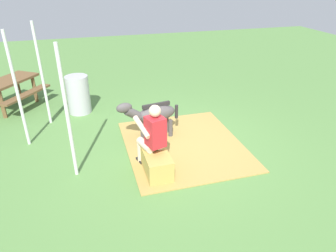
# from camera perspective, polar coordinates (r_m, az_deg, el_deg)

# --- Properties ---
(ground_plane) EXTENTS (24.00, 24.00, 0.00)m
(ground_plane) POSITION_cam_1_polar(r_m,az_deg,el_deg) (6.32, 1.22, -3.65)
(ground_plane) COLOR #568442
(hay_patch) EXTENTS (2.67, 2.32, 0.02)m
(hay_patch) POSITION_cam_1_polar(r_m,az_deg,el_deg) (6.33, 2.92, -3.48)
(hay_patch) COLOR #AD8C47
(hay_patch) RESTS_ON ground
(hay_bale) EXTENTS (0.77, 0.43, 0.40)m
(hay_bale) POSITION_cam_1_polar(r_m,az_deg,el_deg) (5.42, -2.12, -6.89)
(hay_bale) COLOR tan
(hay_bale) RESTS_ON ground
(person_seated) EXTENTS (0.71, 0.53, 1.28)m
(person_seated) POSITION_cam_1_polar(r_m,az_deg,el_deg) (5.29, -2.93, -1.62)
(person_seated) COLOR beige
(person_seated) RESTS_ON ground
(pony_standing) EXTENTS (0.46, 1.34, 0.92)m
(pony_standing) POSITION_cam_1_polar(r_m,az_deg,el_deg) (6.34, -2.91, 2.13)
(pony_standing) COLOR #4C4747
(pony_standing) RESTS_ON ground
(water_barrel) EXTENTS (0.55, 0.55, 0.94)m
(water_barrel) POSITION_cam_1_polar(r_m,az_deg,el_deg) (7.93, -16.28, 5.62)
(water_barrel) COLOR #B2B2B7
(water_barrel) RESTS_ON ground
(tent_pole_left) EXTENTS (0.06, 0.06, 2.30)m
(tent_pole_left) POSITION_cam_1_polar(r_m,az_deg,el_deg) (5.17, -18.17, 1.95)
(tent_pole_left) COLOR silver
(tent_pole_left) RESTS_ON ground
(tent_pole_right) EXTENTS (0.06, 0.06, 2.30)m
(tent_pole_right) POSITION_cam_1_polar(r_m,az_deg,el_deg) (7.36, -22.33, 8.65)
(tent_pole_right) COLOR silver
(tent_pole_right) RESTS_ON ground
(tent_pole_mid) EXTENTS (0.06, 0.06, 2.30)m
(tent_pole_mid) POSITION_cam_1_polar(r_m,az_deg,el_deg) (6.55, -26.18, 5.74)
(tent_pole_mid) COLOR silver
(tent_pole_mid) RESTS_ON ground
(picnic_bench) EXTENTS (1.98, 1.93, 0.75)m
(picnic_bench) POSITION_cam_1_polar(r_m,az_deg,el_deg) (8.82, -27.44, 6.50)
(picnic_bench) COLOR brown
(picnic_bench) RESTS_ON ground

